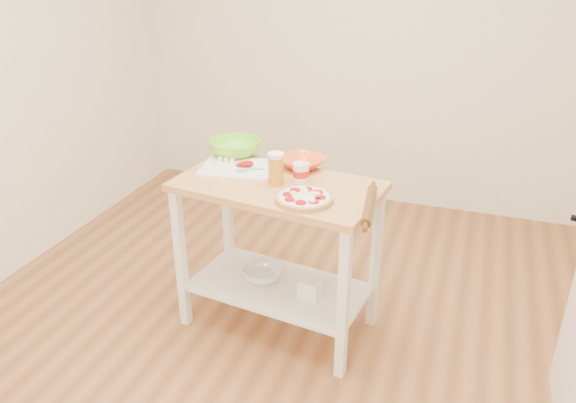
% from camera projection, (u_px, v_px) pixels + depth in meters
% --- Properties ---
extents(room_shell, '(4.04, 4.54, 2.74)m').
position_uv_depth(room_shell, '(275.00, 119.00, 2.46)').
color(room_shell, '#A0643B').
rests_on(room_shell, ground).
extents(prep_island, '(1.13, 0.71, 0.90)m').
position_uv_depth(prep_island, '(278.00, 226.00, 3.06)').
color(prep_island, tan).
rests_on(prep_island, ground).
extents(pizza, '(0.29, 0.29, 0.05)m').
position_uv_depth(pizza, '(304.00, 198.00, 2.74)').
color(pizza, tan).
rests_on(pizza, prep_island).
extents(cutting_board, '(0.44, 0.36, 0.04)m').
position_uv_depth(cutting_board, '(238.00, 167.00, 3.14)').
color(cutting_board, white).
rests_on(cutting_board, prep_island).
extents(spatula, '(0.14, 0.10, 0.01)m').
position_uv_depth(spatula, '(249.00, 170.00, 3.08)').
color(spatula, '#45BBA5').
rests_on(spatula, cutting_board).
extents(knife, '(0.27, 0.05, 0.01)m').
position_uv_depth(knife, '(235.00, 152.00, 3.32)').
color(knife, silver).
rests_on(knife, cutting_board).
extents(orange_bowl, '(0.32, 0.32, 0.06)m').
position_uv_depth(orange_bowl, '(302.00, 163.00, 3.14)').
color(orange_bowl, '#FF5F27').
rests_on(orange_bowl, prep_island).
extents(green_bowl, '(0.39, 0.39, 0.09)m').
position_uv_depth(green_bowl, '(235.00, 148.00, 3.30)').
color(green_bowl, '#79E127').
rests_on(green_bowl, prep_island).
extents(beer_pint, '(0.09, 0.09, 0.17)m').
position_uv_depth(beer_pint, '(276.00, 169.00, 2.90)').
color(beer_pint, '#BE7D25').
rests_on(beer_pint, prep_island).
extents(yogurt_tub, '(0.09, 0.09, 0.18)m').
position_uv_depth(yogurt_tub, '(301.00, 173.00, 2.94)').
color(yogurt_tub, white).
rests_on(yogurt_tub, prep_island).
extents(rolling_pin, '(0.10, 0.40, 0.05)m').
position_uv_depth(rolling_pin, '(369.00, 205.00, 2.65)').
color(rolling_pin, '#5A3614').
rests_on(rolling_pin, prep_island).
extents(shelf_glass_bowl, '(0.27, 0.27, 0.07)m').
position_uv_depth(shelf_glass_bowl, '(263.00, 274.00, 3.26)').
color(shelf_glass_bowl, silver).
rests_on(shelf_glass_bowl, prep_island).
extents(shelf_bin, '(0.13, 0.13, 0.11)m').
position_uv_depth(shelf_bin, '(311.00, 288.00, 3.10)').
color(shelf_bin, white).
rests_on(shelf_bin, prep_island).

